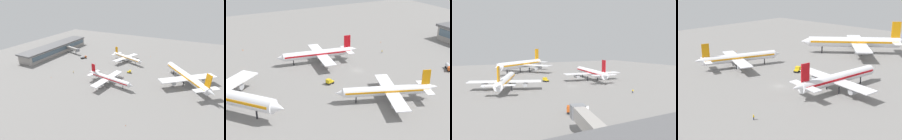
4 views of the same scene
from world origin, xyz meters
TOP-DOWN VIEW (x-y plane):
  - ground at (0.00, 0.00)m, footprint 288.00×288.00m
  - airplane_at_gate at (18.07, 11.41)m, footprint 33.19×40.98m
  - airplane_taxiing at (-31.20, 5.72)m, footprint 31.25×37.89m
  - fuel_truck at (-19.57, -38.12)m, footprint 6.35×4.95m
  - baggage_tug at (-7.27, 18.23)m, footprint 3.01×3.62m
  - ground_crew_worker at (14.77, -24.64)m, footprint 0.51×0.53m
  - safety_cone_near_gate at (54.89, 40.35)m, footprint 0.44×0.44m
  - safety_cone_far_side at (30.15, -34.83)m, footprint 0.44×0.44m

SIDE VIEW (x-z plane):
  - ground at x=0.00m, z-range 0.00..0.00m
  - safety_cone_near_gate at x=54.89m, z-range 0.00..0.60m
  - safety_cone_far_side at x=30.15m, z-range 0.00..0.60m
  - ground_crew_worker at x=14.77m, z-range 0.01..1.68m
  - baggage_tug at x=-7.27m, z-range 0.01..2.31m
  - fuel_truck at x=-19.57m, z-range 0.14..2.64m
  - airplane_taxiing at x=-31.20m, z-range -1.64..10.38m
  - airplane_at_gate at x=18.07m, z-range -1.71..10.80m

